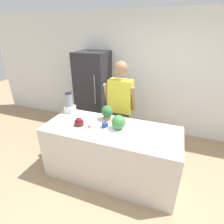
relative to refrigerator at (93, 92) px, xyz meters
name	(u,v)px	position (x,y,z in m)	size (l,w,h in m)	color
ground_plane	(101,193)	(0.95, -1.79, -0.90)	(14.00, 14.00, 0.00)	tan
wall_back	(138,75)	(0.95, 0.37, 0.40)	(8.00, 0.06, 2.60)	white
counter_island	(111,152)	(0.95, -1.37, -0.46)	(2.04, 0.83, 0.89)	beige
refrigerator	(93,92)	(0.00, 0.00, 0.00)	(0.68, 0.67, 1.80)	#232328
person	(120,108)	(0.86, -0.66, 0.01)	(0.56, 0.27, 1.75)	#333338
cutting_board	(118,128)	(1.05, -1.35, -0.01)	(0.35, 0.28, 0.01)	white
watermelon	(118,122)	(1.06, -1.36, 0.10)	(0.21, 0.21, 0.21)	#3D7F3D
bowl_cherries	(79,122)	(0.46, -1.45, 0.04)	(0.14, 0.14, 0.12)	#511E19
bowl_cream	(93,124)	(0.68, -1.41, 0.03)	(0.13, 0.13, 0.10)	beige
bowl_small_blue	(105,125)	(0.85, -1.37, 0.02)	(0.09, 0.09, 0.07)	navy
blender	(70,104)	(0.08, -1.10, 0.15)	(0.15, 0.15, 0.37)	silver
potted_plant	(107,112)	(0.79, -1.12, 0.11)	(0.19, 0.19, 0.23)	#996647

